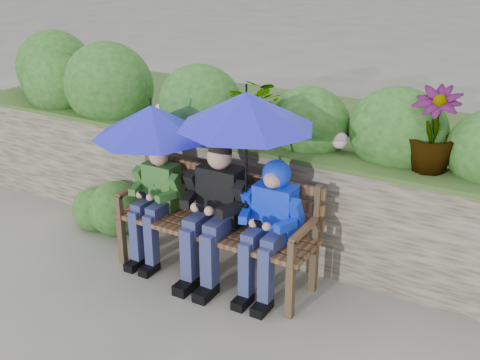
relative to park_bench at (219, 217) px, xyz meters
The scene contains 8 objects.
ground 0.61m from the park_bench, 34.81° to the right, with size 60.00×60.00×0.00m, color slate.
garden_backdrop 1.42m from the park_bench, 84.51° to the left, with size 8.00×2.88×1.79m.
park_bench is the anchor object (origin of this frame).
boy_left 0.61m from the park_bench, behind, with size 0.46×0.53×1.08m.
boy_middle 0.17m from the park_bench, 78.09° to the right, with size 0.56×0.64×1.21m.
boy_right 0.55m from the park_bench, ahead, with size 0.49×0.60×1.13m.
umbrella_left 0.99m from the park_bench, behind, with size 1.02×1.02×0.79m.
umbrella_right 1.05m from the park_bench, 14.81° to the right, with size 1.07×1.07×1.01m.
Camera 1 is at (2.19, -3.70, 2.75)m, focal length 45.00 mm.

